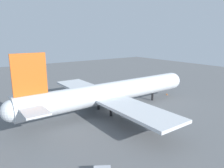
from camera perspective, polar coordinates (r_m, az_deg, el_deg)
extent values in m
plane|color=slate|center=(60.43, 0.00, -7.34)|extent=(230.31, 230.31, 0.00)
cylinder|color=silver|center=(58.72, 0.00, -2.23)|extent=(52.33, 5.73, 5.73)
sphere|color=silver|center=(76.55, 16.13, 0.88)|extent=(5.62, 5.62, 5.62)
sphere|color=silver|center=(49.04, -25.88, -6.72)|extent=(4.87, 4.87, 4.87)
cube|color=#D85919|center=(48.00, -21.87, 2.47)|extent=(7.33, 0.50, 9.17)
cube|color=silver|center=(45.05, -21.00, -6.80)|extent=(4.71, 8.60, 0.36)
cube|color=silver|center=(53.63, -23.57, -3.90)|extent=(4.71, 8.60, 0.36)
cube|color=silver|center=(47.69, 6.70, -7.09)|extent=(8.90, 22.79, 0.70)
cube|color=silver|center=(68.47, -8.21, -0.88)|extent=(8.90, 22.79, 0.70)
cylinder|color=gray|center=(51.25, 4.90, -7.44)|extent=(4.59, 2.41, 2.41)
cylinder|color=gray|center=(45.66, 11.89, -10.33)|extent=(4.59, 2.41, 2.41)
cylinder|color=gray|center=(66.41, -6.03, -2.64)|extent=(4.59, 2.41, 2.41)
cylinder|color=gray|center=(73.63, -9.29, -1.18)|extent=(4.59, 2.41, 2.41)
cylinder|color=black|center=(70.59, 11.13, -3.40)|extent=(0.70, 0.70, 2.72)
cylinder|color=black|center=(56.13, -0.30, -7.50)|extent=(0.70, 0.70, 2.72)
cylinder|color=black|center=(61.08, -3.74, -5.79)|extent=(0.70, 0.70, 2.72)
cone|color=orange|center=(78.44, 14.95, -2.71)|extent=(0.48, 0.48, 0.68)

